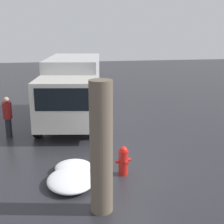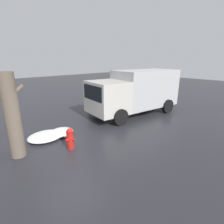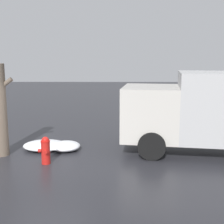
# 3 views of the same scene
# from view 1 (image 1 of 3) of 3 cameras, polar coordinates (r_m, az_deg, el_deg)

# --- Properties ---
(ground_plane) EXTENTS (60.00, 60.00, 0.00)m
(ground_plane) POSITION_cam_1_polar(r_m,az_deg,el_deg) (9.18, 2.06, -11.33)
(ground_plane) COLOR #28282D
(fire_hydrant) EXTENTS (0.39, 0.48, 0.86)m
(fire_hydrant) POSITION_cam_1_polar(r_m,az_deg,el_deg) (8.99, 2.09, -8.83)
(fire_hydrant) COLOR red
(fire_hydrant) RESTS_ON ground_plane
(tree_trunk) EXTENTS (0.78, 0.51, 3.06)m
(tree_trunk) POSITION_cam_1_polar(r_m,az_deg,el_deg) (6.90, -1.99, -6.61)
(tree_trunk) COLOR #6B5B4C
(tree_trunk) RESTS_ON ground_plane
(delivery_truck) EXTENTS (6.28, 3.19, 2.77)m
(delivery_truck) POSITION_cam_1_polar(r_m,az_deg,el_deg) (13.86, -7.28, 4.39)
(delivery_truck) COLOR beige
(delivery_truck) RESTS_ON ground_plane
(pedestrian) EXTENTS (0.35, 0.35, 1.59)m
(pedestrian) POSITION_cam_1_polar(r_m,az_deg,el_deg) (12.44, -18.55, -0.62)
(pedestrian) COLOR #23232D
(pedestrian) RESTS_ON ground_plane
(snow_pile_by_hydrant) EXTENTS (1.54, 1.29, 0.28)m
(snow_pile_by_hydrant) POSITION_cam_1_polar(r_m,az_deg,el_deg) (8.64, -7.52, -12.21)
(snow_pile_by_hydrant) COLOR white
(snow_pile_by_hydrant) RESTS_ON ground_plane
(snow_pile_curbside) EXTENTS (1.03, 1.08, 0.29)m
(snow_pile_curbside) POSITION_cam_1_polar(r_m,az_deg,el_deg) (9.32, -7.06, -10.00)
(snow_pile_curbside) COLOR white
(snow_pile_curbside) RESTS_ON ground_plane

